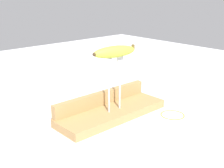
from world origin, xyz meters
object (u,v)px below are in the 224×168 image
fork_stand_center (114,80)px  fork_fallen_far (158,81)px  wire_coil (172,115)px  fork_fallen_near (99,81)px  banana_raised_center (115,52)px

fork_stand_center → fork_fallen_far: fork_stand_center is taller
wire_coil → fork_fallen_far: bearing=46.8°
fork_stand_center → fork_fallen_near: bearing=57.7°
fork_stand_center → wire_coil: (0.18, -0.13, -0.15)m
fork_stand_center → fork_fallen_near: (0.25, 0.39, -0.15)m
wire_coil → banana_raised_center: bearing=143.7°
wire_coil → fork_fallen_near: bearing=83.2°
fork_fallen_near → wire_coil: fork_fallen_near is taller
banana_raised_center → wire_coil: (0.18, -0.13, -0.25)m
banana_raised_center → fork_fallen_far: (0.48, 0.18, -0.25)m
wire_coil → fork_stand_center: bearing=143.7°
banana_raised_center → fork_fallen_near: bearing=57.7°
fork_stand_center → fork_fallen_far: size_ratio=1.23×
fork_stand_center → wire_coil: bearing=-36.3°
fork_stand_center → banana_raised_center: size_ratio=1.14×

